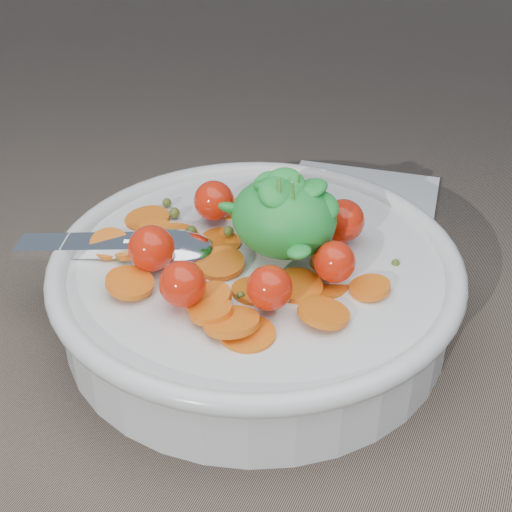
% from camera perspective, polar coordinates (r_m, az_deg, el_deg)
% --- Properties ---
extents(ground, '(6.00, 6.00, 0.00)m').
position_cam_1_polar(ground, '(0.53, 2.00, -5.98)').
color(ground, '#746253').
rests_on(ground, ground).
extents(bowl, '(0.32, 0.29, 0.13)m').
position_cam_1_polar(bowl, '(0.52, -0.00, -2.10)').
color(bowl, silver).
rests_on(bowl, ground).
extents(napkin, '(0.16, 0.14, 0.01)m').
position_cam_1_polar(napkin, '(0.69, 8.28, 4.45)').
color(napkin, white).
rests_on(napkin, ground).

